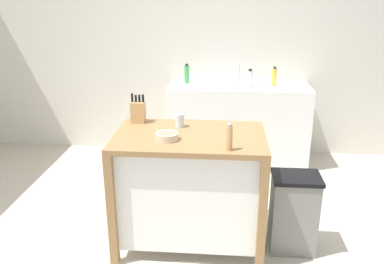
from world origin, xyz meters
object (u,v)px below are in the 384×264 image
object	(u,v)px
pepper_grinder	(229,137)
drinking_cup	(180,120)
sink_faucet	(239,73)
bottle_spray_cleaner	(274,77)
bowl_ceramic_small	(167,136)
bottle_hand_soap	(187,74)
trash_bin	(293,213)
bottle_dish_soap	(250,79)
knife_block	(138,111)
kitchen_island	(190,183)

from	to	relation	value
pepper_grinder	drinking_cup	bearing A→B (deg)	129.79
drinking_cup	sink_faucet	size ratio (longest dim) A/B	0.49
pepper_grinder	bottle_spray_cleaner	bearing A→B (deg)	75.54
bowl_ceramic_small	sink_faucet	size ratio (longest dim) A/B	0.74
pepper_grinder	bottle_hand_soap	size ratio (longest dim) A/B	0.86
trash_bin	bottle_spray_cleaner	distance (m)	1.89
bottle_dish_soap	knife_block	bearing A→B (deg)	-125.74
pepper_grinder	trash_bin	distance (m)	0.90
knife_block	bottle_dish_soap	xyz separation A→B (m)	(0.97, 1.35, 0.01)
pepper_grinder	trash_bin	world-z (taller)	pepper_grinder
knife_block	bottle_hand_soap	bearing A→B (deg)	80.35
trash_bin	sink_faucet	world-z (taller)	sink_faucet
kitchen_island	pepper_grinder	size ratio (longest dim) A/B	5.79
drinking_cup	knife_block	bearing A→B (deg)	164.37
bottle_dish_soap	trash_bin	bearing A→B (deg)	-80.62
pepper_grinder	bottle_spray_cleaner	world-z (taller)	bottle_spray_cleaner
sink_faucet	drinking_cup	bearing A→B (deg)	-106.94
trash_bin	sink_faucet	distance (m)	2.05
kitchen_island	bottle_hand_soap	xyz separation A→B (m)	(-0.19, 1.76, 0.51)
kitchen_island	drinking_cup	size ratio (longest dim) A/B	10.47
bowl_ceramic_small	bottle_hand_soap	world-z (taller)	bottle_hand_soap
knife_block	sink_faucet	bearing A→B (deg)	61.42
bowl_ceramic_small	pepper_grinder	bearing A→B (deg)	-20.56
sink_faucet	bottle_hand_soap	distance (m)	0.61
sink_faucet	bottle_spray_cleaner	size ratio (longest dim) A/B	1.02
knife_block	bottle_dish_soap	world-z (taller)	knife_block
kitchen_island	sink_faucet	size ratio (longest dim) A/B	5.12
sink_faucet	bottle_hand_soap	world-z (taller)	bottle_hand_soap
drinking_cup	bottle_spray_cleaner	bearing A→B (deg)	59.78
kitchen_island	sink_faucet	bearing A→B (deg)	77.34
sink_faucet	bottle_spray_cleaner	distance (m)	0.41
trash_bin	bowl_ceramic_small	bearing A→B (deg)	-174.99
knife_block	bowl_ceramic_small	bearing A→B (deg)	-53.53
kitchen_island	sink_faucet	distance (m)	1.95
pepper_grinder	sink_faucet	bearing A→B (deg)	86.65
bowl_ceramic_small	bottle_dish_soap	world-z (taller)	bottle_dish_soap
bowl_ceramic_small	trash_bin	xyz separation A→B (m)	(0.96, 0.08, -0.63)
drinking_cup	kitchen_island	bearing A→B (deg)	-60.80
bottle_hand_soap	kitchen_island	bearing A→B (deg)	-83.91
kitchen_island	bottle_spray_cleaner	xyz separation A→B (m)	(0.81, 1.72, 0.51)
kitchen_island	bottle_dish_soap	bearing A→B (deg)	71.90
knife_block	trash_bin	size ratio (longest dim) A/B	0.38
bowl_ceramic_small	sink_faucet	xyz separation A→B (m)	(0.57, 1.96, 0.08)
kitchen_island	drinking_cup	xyz separation A→B (m)	(-0.10, 0.17, 0.46)
bowl_ceramic_small	bottle_hand_soap	distance (m)	1.89
sink_faucet	kitchen_island	bearing A→B (deg)	-102.66
sink_faucet	bottle_dish_soap	world-z (taller)	sink_faucet
knife_block	bowl_ceramic_small	xyz separation A→B (m)	(0.29, -0.39, -0.06)
knife_block	sink_faucet	size ratio (longest dim) A/B	1.09
kitchen_island	bottle_hand_soap	size ratio (longest dim) A/B	4.97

